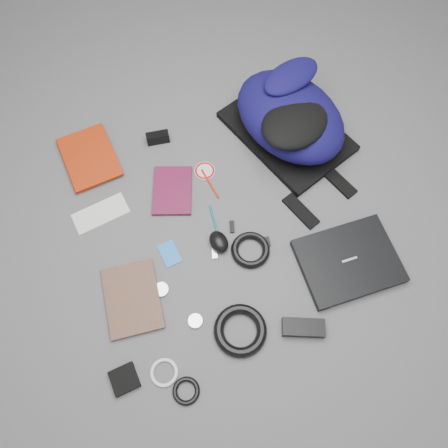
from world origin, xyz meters
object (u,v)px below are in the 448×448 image
object	(u,v)px
comic_book	(106,305)
power_brick	(303,328)
textbook_red	(65,167)
pouch	(124,379)
compact_camera	(158,138)
mouse	(219,242)
backpack	(290,116)
laptop	(348,261)
dvd_case	(172,191)

from	to	relation	value
comic_book	power_brick	distance (m)	0.68
textbook_red	comic_book	world-z (taller)	textbook_red
textbook_red	pouch	size ratio (longest dim) A/B	3.20
compact_camera	mouse	world-z (taller)	compact_camera
pouch	compact_camera	bearing A→B (deg)	66.00
comic_book	compact_camera	distance (m)	0.70
backpack	compact_camera	world-z (taller)	backpack
laptop	comic_book	world-z (taller)	laptop
backpack	power_brick	world-z (taller)	backpack
backpack	textbook_red	distance (m)	0.91
dvd_case	compact_camera	bearing A→B (deg)	105.71
comic_book	mouse	size ratio (longest dim) A/B	2.84
dvd_case	pouch	size ratio (longest dim) A/B	2.49
backpack	power_brick	bearing A→B (deg)	-128.65
compact_camera	pouch	distance (m)	0.92
compact_camera	pouch	xyz separation A→B (m)	(-0.38, -0.84, -0.01)
power_brick	pouch	size ratio (longest dim) A/B	1.70
laptop	compact_camera	world-z (taller)	compact_camera
backpack	mouse	distance (m)	0.57
laptop	textbook_red	world-z (taller)	laptop
dvd_case	mouse	bearing A→B (deg)	-50.94
comic_book	compact_camera	bearing A→B (deg)	64.06
power_brick	backpack	bearing A→B (deg)	93.13
textbook_red	mouse	bearing A→B (deg)	-53.05
dvd_case	pouch	bearing A→B (deg)	-100.51
textbook_red	power_brick	xyz separation A→B (m)	(0.61, -0.90, 0.00)
textbook_red	pouch	bearing A→B (deg)	-94.12
dvd_case	mouse	xyz separation A→B (m)	(0.09, -0.27, 0.02)
laptop	comic_book	bearing A→B (deg)	172.48
compact_camera	power_brick	bearing A→B (deg)	-67.18
mouse	power_brick	distance (m)	0.42
mouse	backpack	bearing A→B (deg)	34.02
dvd_case	pouch	world-z (taller)	pouch
pouch	textbook_red	bearing A→B (deg)	90.43
textbook_red	mouse	size ratio (longest dim) A/B	2.98
laptop	textbook_red	xyz separation A→B (m)	(-0.87, 0.75, -0.00)
mouse	pouch	world-z (taller)	mouse
compact_camera	pouch	size ratio (longest dim) A/B	1.08
laptop	pouch	xyz separation A→B (m)	(-0.86, -0.10, -0.01)
dvd_case	compact_camera	distance (m)	0.24
textbook_red	mouse	distance (m)	0.69
textbook_red	compact_camera	bearing A→B (deg)	-5.27
textbook_red	comic_book	size ratio (longest dim) A/B	1.05
comic_book	laptop	bearing A→B (deg)	-3.83
textbook_red	dvd_case	size ratio (longest dim) A/B	1.28
comic_book	dvd_case	xyz separation A→B (m)	(0.35, 0.35, -0.00)
mouse	textbook_red	bearing A→B (deg)	125.57
textbook_red	mouse	xyz separation A→B (m)	(0.46, -0.52, 0.01)
laptop	dvd_case	size ratio (longest dim) A/B	1.64
dvd_case	mouse	size ratio (longest dim) A/B	2.32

